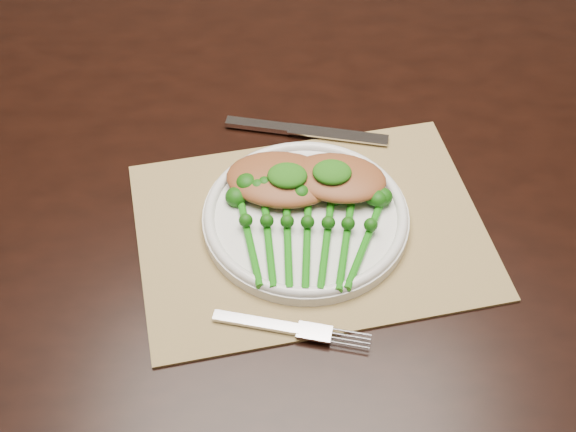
# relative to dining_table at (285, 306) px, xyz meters

# --- Properties ---
(dining_table) EXTENTS (1.67, 1.03, 0.75)m
(dining_table) POSITION_rel_dining_table_xyz_m (0.00, 0.00, 0.00)
(dining_table) COLOR black
(dining_table) RESTS_ON ground
(placemat) EXTENTS (0.46, 0.39, 0.00)m
(placemat) POSITION_rel_dining_table_xyz_m (0.04, -0.15, 0.37)
(placemat) COLOR #9B824F
(placemat) RESTS_ON dining_table
(dinner_plate) EXTENTS (0.24, 0.24, 0.02)m
(dinner_plate) POSITION_rel_dining_table_xyz_m (0.03, -0.14, 0.39)
(dinner_plate) COLOR white
(dinner_plate) RESTS_ON placemat
(knife) EXTENTS (0.21, 0.04, 0.01)m
(knife) POSITION_rel_dining_table_xyz_m (0.01, 0.02, 0.38)
(knife) COLOR silver
(knife) RESTS_ON placemat
(fork) EXTENTS (0.17, 0.04, 0.01)m
(fork) POSITION_rel_dining_table_xyz_m (0.04, -0.29, 0.38)
(fork) COLOR silver
(fork) RESTS_ON placemat
(chicken_fillet_left) EXTENTS (0.14, 0.10, 0.03)m
(chicken_fillet_left) POSITION_rel_dining_table_xyz_m (0.00, -0.10, 0.40)
(chicken_fillet_left) COLOR brown
(chicken_fillet_left) RESTS_ON dinner_plate
(chicken_fillet_right) EXTENTS (0.12, 0.09, 0.02)m
(chicken_fillet_right) POSITION_rel_dining_table_xyz_m (0.07, -0.10, 0.41)
(chicken_fillet_right) COLOR brown
(chicken_fillet_right) RESTS_ON dinner_plate
(pesto_dollop_left) EXTENTS (0.05, 0.04, 0.02)m
(pesto_dollop_left) POSITION_rel_dining_table_xyz_m (0.01, -0.11, 0.42)
(pesto_dollop_left) COLOR #134B0A
(pesto_dollop_left) RESTS_ON chicken_fillet_left
(pesto_dollop_right) EXTENTS (0.05, 0.04, 0.02)m
(pesto_dollop_right) POSITION_rel_dining_table_xyz_m (0.06, -0.10, 0.42)
(pesto_dollop_right) COLOR #134B0A
(pesto_dollop_right) RESTS_ON chicken_fillet_right
(broccolini_bundle) EXTENTS (0.16, 0.17, 0.04)m
(broccolini_bundle) POSITION_rel_dining_table_xyz_m (0.04, -0.18, 0.40)
(broccolini_bundle) COLOR #146C0E
(broccolini_bundle) RESTS_ON dinner_plate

